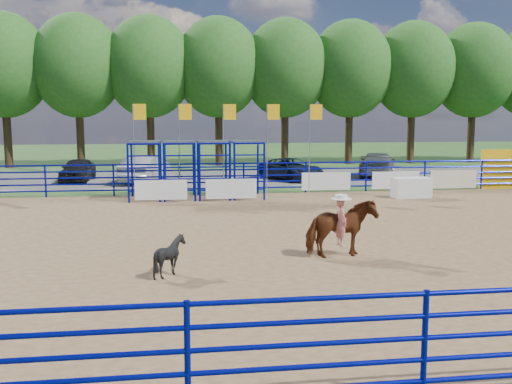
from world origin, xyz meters
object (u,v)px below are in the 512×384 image
Objects in this scene: car_c at (291,169)px; car_d at (377,165)px; announcer_table at (411,188)px; calf at (170,256)px; car_a at (78,170)px; car_b at (145,169)px; horse_and_rider at (341,226)px.

car_d is (5.51, 0.97, 0.11)m from car_c.
announcer_table is 15.52m from calf.
car_d is (1.60, 8.88, 0.28)m from announcer_table.
car_a is at bearing 150.33° from car_c.
car_b reaches higher than calf.
announcer_table is 0.44× the size of car_a.
car_d is (13.78, 1.12, -0.03)m from car_b.
car_b is 13.83m from car_d.
announcer_table is 0.33× the size of car_d.
horse_and_rider is 0.60× the size of car_a.
calf is at bearing -133.19° from announcer_table.
horse_and_rider reaches higher than car_d.
announcer_table is 0.36× the size of car_b.
car_d is at bearing -38.50° from calf.
announcer_table is 8.83m from car_c.
horse_and_rider is 0.49× the size of car_b.
car_c is at bearing 31.31° from car_d.
horse_and_rider is 0.51× the size of car_c.
calf is at bearing -134.04° from car_c.
car_a is at bearing -2.06° from car_b.
car_a is 17.62m from car_d.
car_b is (-5.94, 17.94, -0.09)m from horse_and_rider.
horse_and_rider reaches higher than car_c.
car_b is (3.83, -1.19, 0.11)m from car_a.
calf is 0.21× the size of car_c.
car_a is (-9.77, 19.13, -0.20)m from horse_and_rider.
car_b is at bearing 108.32° from horse_and_rider.
car_d reaches higher than calf.
car_a reaches higher than calf.
horse_and_rider is 18.25m from car_c.
announcer_table is at bearing -26.01° from car_a.
car_c reaches higher than announcer_table.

